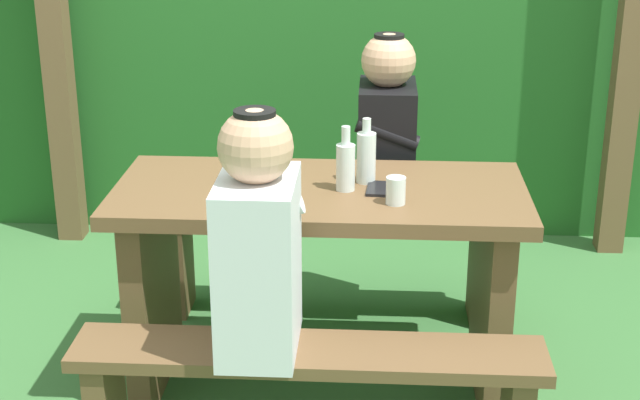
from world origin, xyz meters
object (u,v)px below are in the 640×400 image
at_px(bench_near, 308,388).
at_px(person_white_shirt, 258,242).
at_px(cell_phone, 378,189).
at_px(bench_far, 328,240).
at_px(drinking_glass, 396,191).
at_px(bottle_right, 346,165).
at_px(bottle_center, 366,156).
at_px(picnic_table, 320,255).
at_px(person_black_coat, 387,132).
at_px(bottle_left, 259,153).

relative_size(bench_near, person_white_shirt, 1.95).
bearing_deg(person_white_shirt, cell_phone, 58.91).
distance_m(bench_far, cell_phone, 0.75).
distance_m(bench_near, cell_phone, 0.74).
height_order(drinking_glass, bottle_right, bottle_right).
distance_m(person_white_shirt, drinking_glass, 0.58).
height_order(bench_far, bottle_right, bottle_right).
relative_size(drinking_glass, bottle_center, 0.40).
height_order(drinking_glass, bottle_center, bottle_center).
distance_m(bench_near, bottle_right, 0.77).
height_order(bench_far, bottle_center, bottle_center).
height_order(bench_far, cell_phone, cell_phone).
distance_m(picnic_table, person_black_coat, 0.67).
distance_m(picnic_table, cell_phone, 0.32).
bearing_deg(person_white_shirt, bench_far, 82.96).
distance_m(bench_far, bottle_left, 0.76).
bearing_deg(bottle_left, bench_far, 67.13).
height_order(picnic_table, drinking_glass, drinking_glass).
height_order(person_white_shirt, bottle_center, person_white_shirt).
bearing_deg(bottle_left, bottle_center, 0.38).
xyz_separation_m(person_white_shirt, bottle_right, (0.23, 0.55, 0.05)).
xyz_separation_m(bench_far, person_white_shirt, (-0.14, -1.14, 0.47)).
relative_size(bench_far, person_black_coat, 1.95).
relative_size(picnic_table, cell_phone, 10.00).
bearing_deg(bench_far, bottle_right, -81.63).
bearing_deg(bottle_center, bench_near, -103.50).
distance_m(bottle_left, bottle_center, 0.37).
bearing_deg(drinking_glass, person_white_shirt, -132.47).
bearing_deg(bench_far, picnic_table, -90.00).
bearing_deg(person_black_coat, bottle_left, -131.29).
xyz_separation_m(person_black_coat, cell_phone, (-0.03, -0.58, -0.03)).
bearing_deg(bench_near, drinking_glass, 59.74).
height_order(picnic_table, bench_far, picnic_table).
height_order(person_black_coat, cell_phone, person_black_coat).
distance_m(drinking_glass, bottle_right, 0.21).
xyz_separation_m(picnic_table, cell_phone, (0.19, -0.01, 0.25)).
relative_size(bench_far, bottle_left, 6.09).
xyz_separation_m(bench_far, person_black_coat, (0.23, -0.00, 0.47)).
relative_size(bench_near, bench_far, 1.00).
bearing_deg(person_white_shirt, drinking_glass, 47.53).
bearing_deg(bench_far, person_white_shirt, -97.04).
bearing_deg(bottle_left, picnic_table, -17.22).
bearing_deg(bottle_right, person_black_coat, 76.37).
bearing_deg(picnic_table, cell_phone, -3.47).
xyz_separation_m(drinking_glass, bottle_right, (-0.17, 0.12, 0.04)).
relative_size(bottle_right, bottle_center, 0.98).
relative_size(bench_near, drinking_glass, 15.56).
distance_m(person_black_coat, cell_phone, 0.58).
height_order(picnic_table, person_white_shirt, person_white_shirt).
xyz_separation_m(picnic_table, person_black_coat, (0.23, 0.57, 0.28)).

